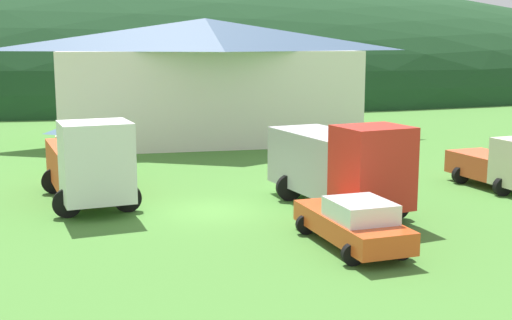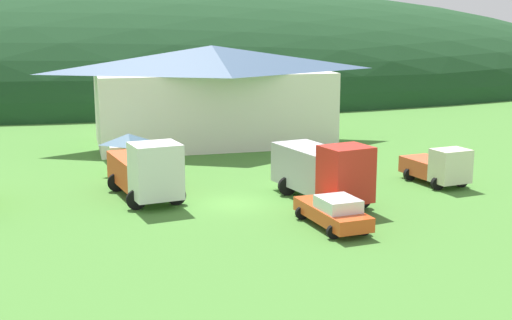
# 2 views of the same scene
# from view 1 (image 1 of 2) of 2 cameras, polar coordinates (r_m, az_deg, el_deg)

# --- Properties ---
(ground_plane) EXTENTS (200.00, 200.00, 0.00)m
(ground_plane) POSITION_cam_1_polar(r_m,az_deg,el_deg) (26.65, -3.67, -4.33)
(ground_plane) COLOR #477F33
(forested_hill_backdrop) EXTENTS (158.24, 60.00, 30.17)m
(forested_hill_backdrop) POSITION_cam_1_polar(r_m,az_deg,el_deg) (89.76, -10.21, 5.58)
(forested_hill_backdrop) COLOR #193D1E
(forested_hill_backdrop) RESTS_ON ground
(depot_building) EXTENTS (20.40, 10.52, 8.15)m
(depot_building) POSITION_cam_1_polar(r_m,az_deg,el_deg) (45.59, -4.27, 6.94)
(depot_building) COLOR white
(depot_building) RESTS_ON ground
(play_shed_cream) EXTENTS (2.87, 2.49, 2.74)m
(play_shed_cream) POSITION_cam_1_polar(r_m,az_deg,el_deg) (35.39, -14.37, 1.26)
(play_shed_cream) COLOR beige
(play_shed_cream) RESTS_ON ground
(heavy_rig_white) EXTENTS (4.12, 7.78, 3.60)m
(heavy_rig_white) POSITION_cam_1_polar(r_m,az_deg,el_deg) (28.25, -13.98, -0.22)
(heavy_rig_white) COLOR white
(heavy_rig_white) RESTS_ON ground
(crane_truck_red) EXTENTS (4.18, 7.60, 3.58)m
(crane_truck_red) POSITION_cam_1_polar(r_m,az_deg,el_deg) (26.71, 7.09, -0.28)
(crane_truck_red) COLOR red
(crane_truck_red) RESTS_ON ground
(light_truck_cream) EXTENTS (3.06, 4.95, 2.46)m
(light_truck_cream) POSITION_cam_1_polar(r_m,az_deg,el_deg) (32.28, 20.23, -0.26)
(light_truck_cream) COLOR beige
(light_truck_cream) RESTS_ON ground
(service_pickup_orange) EXTENTS (2.72, 5.35, 1.66)m
(service_pickup_orange) POSITION_cam_1_polar(r_m,az_deg,el_deg) (21.99, 8.23, -5.27)
(service_pickup_orange) COLOR #DE4C1F
(service_pickup_orange) RESTS_ON ground
(traffic_cone_near_pickup) EXTENTS (0.36, 0.36, 0.48)m
(traffic_cone_near_pickup) POSITION_cam_1_polar(r_m,az_deg,el_deg) (28.94, 2.81, -3.17)
(traffic_cone_near_pickup) COLOR orange
(traffic_cone_near_pickup) RESTS_ON ground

